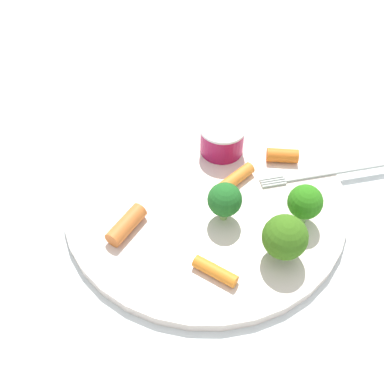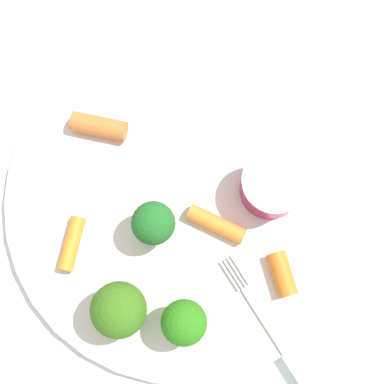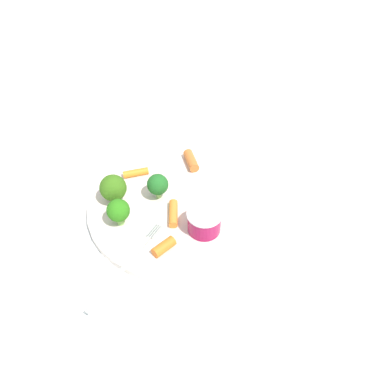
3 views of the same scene
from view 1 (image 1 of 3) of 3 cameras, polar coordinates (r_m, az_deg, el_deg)
ground_plane at (r=0.52m, az=1.59°, el=-1.08°), size 2.40×2.40×0.00m
plate at (r=0.51m, az=1.61°, el=-0.65°), size 0.31×0.31×0.01m
sauce_cup at (r=0.54m, az=3.74°, el=6.60°), size 0.05×0.05×0.04m
broccoli_floret_0 at (r=0.46m, az=4.07°, el=-0.99°), size 0.04×0.04×0.05m
broccoli_floret_1 at (r=0.44m, az=11.43°, el=-5.52°), size 0.04×0.04×0.05m
broccoli_floret_2 at (r=0.47m, az=13.80°, el=-1.27°), size 0.04×0.04×0.05m
carrot_stick_0 at (r=0.47m, az=-8.13°, el=-4.03°), size 0.03×0.05×0.02m
carrot_stick_1 at (r=0.44m, az=2.88°, el=-9.75°), size 0.05×0.03×0.01m
carrot_stick_2 at (r=0.55m, az=11.11°, el=4.46°), size 0.04×0.04×0.02m
carrot_stick_3 at (r=0.51m, az=5.34°, el=1.64°), size 0.02×0.05×0.01m
fork at (r=0.55m, az=16.56°, el=2.30°), size 0.08×0.16×0.00m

